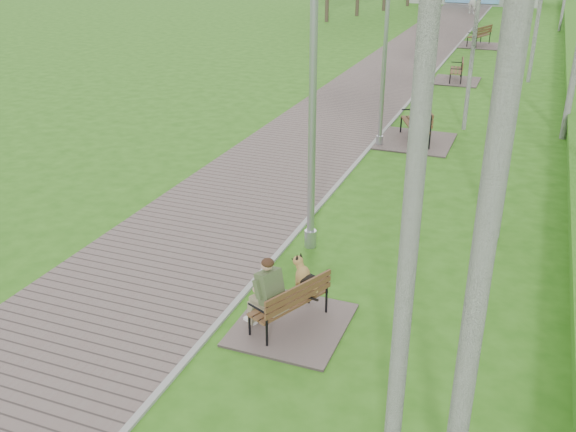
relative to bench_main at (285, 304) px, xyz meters
The scene contains 9 objects.
walkway 18.18m from the bench_main, 98.63° to the left, with size 3.50×67.00×0.04m, color #73625D.
kerb 18.00m from the bench_main, 93.11° to the left, with size 0.10×67.00×0.05m, color #999993.
bench_main is the anchor object (origin of this frame).
bench_second 9.84m from the bench_main, 89.76° to the left, with size 2.03×2.25×1.24m.
bench_third 18.10m from the bench_main, 89.88° to the left, with size 1.73×1.92×1.06m.
bench_far 26.77m from the bench_main, 90.06° to the left, with size 2.02×2.24×1.24m.
lamp_post_near 3.57m from the bench_main, 101.41° to the left, with size 0.23×0.23×5.83m.
lamp_post_second 9.37m from the bench_main, 94.98° to the left, with size 0.19×0.19×4.83m.
pedestrian_near 39.72m from the bench_main, 92.69° to the left, with size 0.69×0.45×1.89m, color white.
Camera 1 is at (4.00, -4.12, 5.59)m, focal length 40.00 mm.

